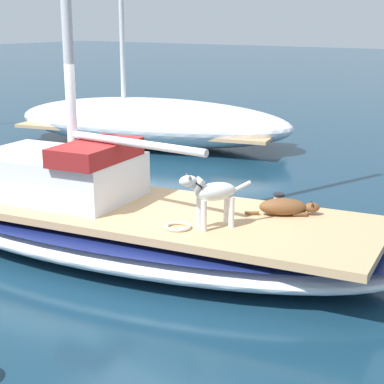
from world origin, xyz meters
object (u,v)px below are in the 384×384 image
(coiled_rope, at_px, (178,227))
(moored_boat_starboard_side, at_px, (151,121))
(deck_winch, at_px, (279,202))
(dog_brown, at_px, (286,207))
(dog_white, at_px, (212,194))
(sailboat_main, at_px, (132,229))

(coiled_rope, distance_m, moored_boat_starboard_side, 8.63)
(deck_winch, relative_size, moored_boat_starboard_side, 0.03)
(dog_brown, height_order, deck_winch, dog_brown)
(dog_white, height_order, moored_boat_starboard_side, moored_boat_starboard_side)
(sailboat_main, bearing_deg, deck_winch, -59.08)
(coiled_rope, bearing_deg, dog_brown, -33.46)
(dog_brown, distance_m, deck_winch, 0.27)
(sailboat_main, relative_size, coiled_rope, 23.30)
(dog_brown, relative_size, moored_boat_starboard_side, 0.11)
(coiled_rope, bearing_deg, dog_white, -53.23)
(dog_brown, distance_m, coiled_rope, 1.46)
(sailboat_main, bearing_deg, dog_white, -96.17)
(dog_brown, bearing_deg, coiled_rope, 146.54)
(deck_winch, bearing_deg, sailboat_main, 120.92)
(sailboat_main, xyz_separation_m, deck_winch, (1.01, -1.68, 0.42))
(dog_white, relative_size, coiled_rope, 2.62)
(sailboat_main, relative_size, deck_winch, 35.95)
(dog_white, xyz_separation_m, deck_winch, (1.16, -0.28, -0.32))
(deck_winch, bearing_deg, coiled_rope, 156.55)
(dog_white, distance_m, deck_winch, 1.23)
(moored_boat_starboard_side, bearing_deg, deck_winch, -129.17)
(dog_brown, xyz_separation_m, deck_winch, (0.18, 0.20, -0.01))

